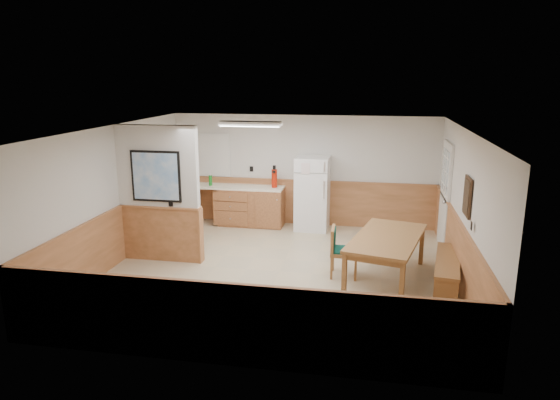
% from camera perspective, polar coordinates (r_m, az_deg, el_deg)
% --- Properties ---
extents(ground, '(6.00, 6.00, 0.00)m').
position_cam_1_polar(ground, '(8.84, -0.10, -8.15)').
color(ground, tan).
rests_on(ground, ground).
extents(ceiling, '(6.00, 6.00, 0.02)m').
position_cam_1_polar(ceiling, '(8.23, -0.11, 8.19)').
color(ceiling, silver).
rests_on(ceiling, back_wall).
extents(back_wall, '(6.00, 0.02, 2.50)m').
position_cam_1_polar(back_wall, '(11.35, 2.65, 3.38)').
color(back_wall, silver).
rests_on(back_wall, ground).
extents(right_wall, '(0.02, 6.00, 2.50)m').
position_cam_1_polar(right_wall, '(8.46, 20.32, -1.15)').
color(right_wall, silver).
rests_on(right_wall, ground).
extents(left_wall, '(0.02, 6.00, 2.50)m').
position_cam_1_polar(left_wall, '(9.45, -18.29, 0.54)').
color(left_wall, silver).
rests_on(left_wall, ground).
extents(wainscot_back, '(6.00, 0.04, 1.00)m').
position_cam_1_polar(wainscot_back, '(11.49, 2.59, -0.32)').
color(wainscot_back, '#C47D4E').
rests_on(wainscot_back, ground).
extents(wainscot_right, '(0.04, 6.00, 1.00)m').
position_cam_1_polar(wainscot_right, '(8.67, 19.78, -5.94)').
color(wainscot_right, '#C47D4E').
rests_on(wainscot_right, ground).
extents(wainscot_left, '(0.04, 6.00, 1.00)m').
position_cam_1_polar(wainscot_left, '(9.63, -17.85, -3.81)').
color(wainscot_left, '#C47D4E').
rests_on(wainscot_left, ground).
extents(partition_wall, '(1.50, 0.20, 2.50)m').
position_cam_1_polar(partition_wall, '(9.30, -13.65, 0.53)').
color(partition_wall, silver).
rests_on(partition_wall, ground).
extents(kitchen_counter, '(2.20, 0.61, 1.00)m').
position_cam_1_polar(kitchen_counter, '(11.43, -3.62, -0.60)').
color(kitchen_counter, '#B06D3E').
rests_on(kitchen_counter, ground).
extents(exterior_door, '(0.07, 1.02, 2.15)m').
position_cam_1_polar(exterior_door, '(10.32, 18.31, 0.49)').
color(exterior_door, silver).
rests_on(exterior_door, ground).
extents(kitchen_window, '(0.80, 0.04, 1.00)m').
position_cam_1_polar(kitchen_window, '(11.74, -7.60, 5.11)').
color(kitchen_window, silver).
rests_on(kitchen_window, back_wall).
extents(wall_painting, '(0.04, 0.50, 0.60)m').
position_cam_1_polar(wall_painting, '(8.09, 20.61, 0.37)').
color(wall_painting, '#352315').
rests_on(wall_painting, right_wall).
extents(fluorescent_fixture, '(1.20, 0.30, 0.09)m').
position_cam_1_polar(fluorescent_fixture, '(9.67, -3.41, 8.70)').
color(fluorescent_fixture, silver).
rests_on(fluorescent_fixture, ceiling).
extents(refrigerator, '(0.74, 0.73, 1.63)m').
position_cam_1_polar(refrigerator, '(11.04, 3.73, 0.77)').
color(refrigerator, white).
rests_on(refrigerator, ground).
extents(dining_table, '(1.45, 2.18, 0.75)m').
position_cam_1_polar(dining_table, '(8.49, 12.13, -4.66)').
color(dining_table, '#9E6739').
rests_on(dining_table, ground).
extents(dining_bench, '(0.62, 1.73, 0.45)m').
position_cam_1_polar(dining_bench, '(8.62, 18.58, -7.04)').
color(dining_bench, '#9E6739').
rests_on(dining_bench, ground).
extents(dining_chair, '(0.65, 0.47, 0.85)m').
position_cam_1_polar(dining_chair, '(8.57, 6.77, -5.46)').
color(dining_chair, '#9E6739').
rests_on(dining_chair, ground).
extents(fire_extinguisher, '(0.13, 0.13, 0.50)m').
position_cam_1_polar(fire_extinguisher, '(11.18, -0.65, 2.56)').
color(fire_extinguisher, '#B41D09').
rests_on(fire_extinguisher, kitchen_counter).
extents(soap_bottle, '(0.08, 0.08, 0.24)m').
position_cam_1_polar(soap_bottle, '(11.50, -7.95, 2.23)').
color(soap_bottle, '#167E22').
rests_on(soap_bottle, kitchen_counter).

